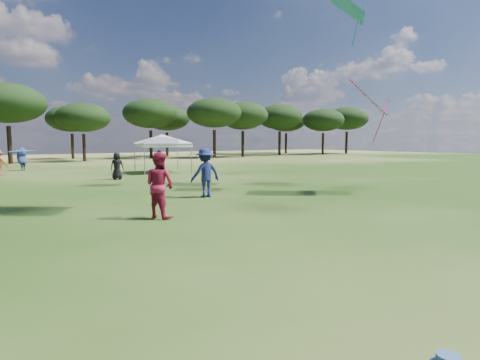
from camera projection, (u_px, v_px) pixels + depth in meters
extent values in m
cylinder|color=black|center=(10.00, 145.00, 37.86)|extent=(0.41, 0.41, 3.56)
ellipsoid|color=black|center=(7.00, 103.00, 37.47)|extent=(6.91, 6.91, 3.73)
cylinder|color=black|center=(84.00, 148.00, 42.35)|extent=(0.33, 0.33, 2.88)
ellipsoid|color=black|center=(83.00, 117.00, 42.03)|extent=(5.60, 5.60, 3.02)
cylinder|color=black|center=(151.00, 144.00, 49.57)|extent=(0.39, 0.39, 3.44)
ellipsoid|color=black|center=(150.00, 113.00, 49.19)|extent=(6.69, 6.69, 3.60)
cylinder|color=black|center=(214.00, 144.00, 50.58)|extent=(0.40, 0.40, 3.53)
ellipsoid|color=black|center=(214.00, 113.00, 50.19)|extent=(6.86, 6.86, 3.70)
cylinder|color=black|center=(243.00, 144.00, 53.85)|extent=(0.40, 0.40, 3.47)
ellipsoid|color=black|center=(243.00, 115.00, 53.47)|extent=(6.74, 6.74, 3.63)
cylinder|color=black|center=(280.00, 143.00, 60.61)|extent=(0.41, 0.41, 3.57)
ellipsoid|color=black|center=(280.00, 117.00, 60.22)|extent=(6.94, 6.94, 3.74)
cylinder|color=black|center=(323.00, 144.00, 63.07)|extent=(0.38, 0.38, 3.35)
ellipsoid|color=black|center=(323.00, 120.00, 62.71)|extent=(6.51, 6.51, 3.51)
cylinder|color=black|center=(346.00, 143.00, 67.38)|extent=(0.42, 0.42, 3.66)
ellipsoid|color=black|center=(347.00, 118.00, 66.98)|extent=(7.10, 7.10, 3.83)
cylinder|color=black|center=(73.00, 146.00, 48.12)|extent=(0.34, 0.34, 2.99)
ellipsoid|color=black|center=(71.00, 119.00, 47.80)|extent=(5.81, 5.81, 3.13)
cylinder|color=black|center=(167.00, 144.00, 56.16)|extent=(0.38, 0.38, 3.31)
ellipsoid|color=black|center=(167.00, 118.00, 55.80)|extent=(6.43, 6.43, 3.47)
cylinder|color=black|center=(243.00, 143.00, 64.71)|extent=(0.42, 0.42, 3.64)
ellipsoid|color=black|center=(243.00, 118.00, 64.32)|extent=(7.06, 7.06, 3.81)
cylinder|color=black|center=(286.00, 143.00, 69.74)|extent=(0.40, 0.40, 3.46)
ellipsoid|color=black|center=(286.00, 121.00, 69.36)|extent=(6.72, 6.72, 3.62)
cylinder|color=gray|center=(144.00, 160.00, 25.46)|extent=(0.06, 0.06, 1.93)
cylinder|color=gray|center=(191.00, 159.00, 26.80)|extent=(0.06, 0.06, 1.93)
cylinder|color=gray|center=(135.00, 158.00, 28.27)|extent=(0.06, 0.06, 1.93)
cylinder|color=gray|center=(178.00, 157.00, 29.61)|extent=(0.06, 0.06, 1.93)
cube|color=silver|center=(162.00, 145.00, 27.45)|extent=(3.90, 3.90, 0.25)
pyramid|color=silver|center=(162.00, 135.00, 27.37)|extent=(6.56, 6.56, 0.60)
cylinder|color=#4F85BA|center=(448.00, 359.00, 3.10)|extent=(0.18, 0.18, 0.07)
imported|color=#323338|center=(159.00, 161.00, 27.53)|extent=(0.42, 0.59, 1.55)
imported|color=maroon|center=(160.00, 185.00, 11.42)|extent=(0.98, 1.10, 1.89)
imported|color=#171E51|center=(205.00, 173.00, 15.62)|extent=(1.26, 0.76, 1.91)
imported|color=black|center=(117.00, 166.00, 22.69)|extent=(0.89, 0.84, 1.53)
imported|color=navy|center=(22.00, 158.00, 29.42)|extent=(2.26, 1.49, 1.80)
plane|color=#E83AC5|center=(368.00, 97.00, 16.69)|extent=(2.75, 2.45, 1.72)
plane|color=#157AA4|center=(346.00, 6.00, 19.76)|extent=(2.67, 2.81, 1.65)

